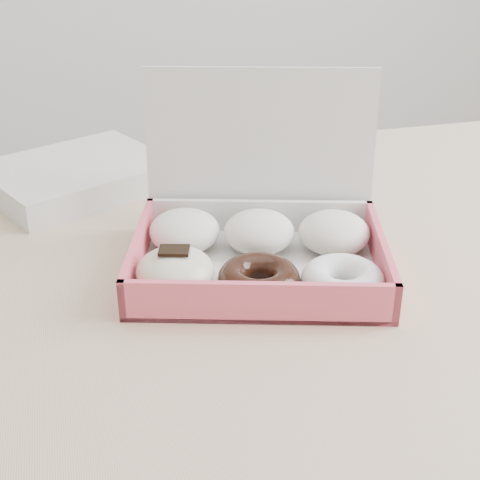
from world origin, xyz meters
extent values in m
cube|color=tan|center=(0.00, 0.00, 0.73)|extent=(1.20, 0.80, 0.04)
cylinder|color=tan|center=(-0.55, 0.35, 0.35)|extent=(0.05, 0.05, 0.71)
cube|color=silver|center=(-0.23, -0.06, 0.75)|extent=(0.33, 0.28, 0.01)
cube|color=#EA5668|center=(-0.26, -0.15, 0.77)|extent=(0.28, 0.09, 0.05)
cube|color=silver|center=(-0.20, 0.04, 0.77)|extent=(0.28, 0.09, 0.05)
cube|color=#EA5668|center=(-0.36, -0.02, 0.77)|extent=(0.07, 0.20, 0.05)
cube|color=#EA5668|center=(-0.10, -0.10, 0.77)|extent=(0.07, 0.20, 0.05)
cube|color=silver|center=(-0.20, 0.06, 0.85)|extent=(0.28, 0.10, 0.21)
ellipsoid|color=white|center=(-0.30, 0.02, 0.78)|extent=(0.11, 0.11, 0.05)
ellipsoid|color=white|center=(-0.22, -0.01, 0.78)|extent=(0.11, 0.11, 0.05)
ellipsoid|color=white|center=(-0.13, -0.04, 0.78)|extent=(0.11, 0.11, 0.05)
ellipsoid|color=beige|center=(-0.33, -0.08, 0.78)|extent=(0.11, 0.11, 0.05)
cube|color=black|center=(-0.33, -0.08, 0.81)|extent=(0.04, 0.03, 0.00)
torus|color=black|center=(-0.24, -0.11, 0.77)|extent=(0.11, 0.11, 0.03)
torus|color=white|center=(-0.16, -0.13, 0.77)|extent=(0.11, 0.11, 0.03)
cube|color=silver|center=(-0.42, 0.26, 0.77)|extent=(0.31, 0.29, 0.04)
camera|label=1|loc=(-0.43, -0.70, 1.14)|focal=50.00mm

